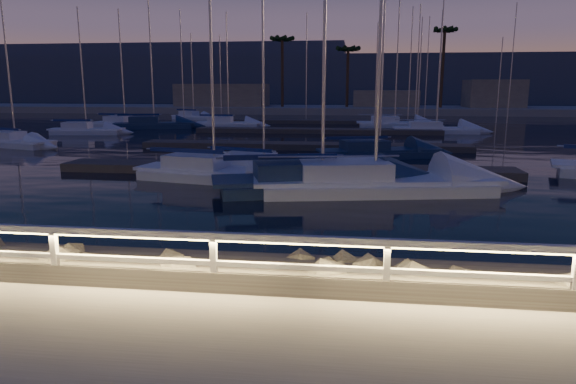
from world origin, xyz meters
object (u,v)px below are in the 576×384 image
sailboat_e (85,130)px  sailboat_g (376,151)px  sailboat_c (317,180)px  sailboat_f (261,167)px  sailboat_a (14,141)px  sailboat_d (368,181)px  sailboat_j (152,124)px  sailboat_l (434,129)px  sailboat_n (227,123)px  sailboat_i (124,123)px  sailboat_m (193,116)px  guard_rail (155,246)px  sailboat_k (392,123)px  sailboat_b (211,171)px

sailboat_e → sailboat_g: sailboat_g is taller
sailboat_c → sailboat_e: size_ratio=1.38×
sailboat_f → sailboat_a: bearing=172.5°
sailboat_d → sailboat_e: size_ratio=1.51×
sailboat_g → sailboat_j: bearing=120.2°
sailboat_f → sailboat_j: sailboat_j is taller
sailboat_e → sailboat_l: sailboat_l is taller
sailboat_f → sailboat_n: size_ratio=0.97×
sailboat_a → sailboat_g: bearing=12.2°
sailboat_g → sailboat_n: 26.00m
sailboat_i → sailboat_j: size_ratio=0.88×
sailboat_e → sailboat_f: size_ratio=0.97×
sailboat_d → sailboat_i: sailboat_d is taller
sailboat_i → sailboat_m: bearing=85.4°
guard_rail → sailboat_i: sailboat_i is taller
sailboat_f → sailboat_g: sailboat_g is taller
sailboat_i → sailboat_k: (27.39, 3.94, -0.01)m
sailboat_d → sailboat_i: 38.52m
sailboat_m → sailboat_c: bearing=-42.9°
sailboat_a → sailboat_m: size_ratio=1.00×
sailboat_l → sailboat_n: 20.74m
sailboat_f → sailboat_l: (11.44, 24.06, 0.00)m
sailboat_a → sailboat_j: (3.38, 16.53, 0.04)m
sailboat_l → sailboat_i: bearing=173.5°
sailboat_j → sailboat_k: (23.99, 4.78, -0.02)m
guard_rail → sailboat_k: bearing=81.0°
sailboat_c → sailboat_j: (-18.70, 29.17, -0.01)m
sailboat_c → sailboat_j: size_ratio=1.12×
sailboat_e → sailboat_k: bearing=14.9°
sailboat_k → sailboat_n: bearing=-174.4°
sailboat_f → sailboat_i: (-19.20, 26.63, 0.03)m
sailboat_b → sailboat_i: (-17.20, 28.21, 0.01)m
sailboat_l → sailboat_k: bearing=114.8°
sailboat_a → sailboat_l: (30.61, 14.80, -0.01)m
sailboat_a → sailboat_m: sailboat_a is taller
sailboat_e → sailboat_g: size_ratio=0.88×
guard_rail → sailboat_g: (4.74, 22.22, -0.97)m
sailboat_e → sailboat_i: size_ratio=0.92×
sailboat_i → sailboat_n: bearing=19.0°
sailboat_a → sailboat_j: size_ratio=0.80×
sailboat_f → sailboat_j: bearing=139.8°
guard_rail → sailboat_f: size_ratio=3.95×
sailboat_a → sailboat_n: sailboat_n is taller
sailboat_c → sailboat_g: 10.65m
sailboat_b → sailboat_c: size_ratio=0.83×
sailboat_a → sailboat_k: bearing=55.5°
sailboat_a → sailboat_n: size_ratio=0.93×
sailboat_f → sailboat_n: sailboat_n is taller
sailboat_g → sailboat_m: sailboat_g is taller
sailboat_b → sailboat_l: 28.95m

